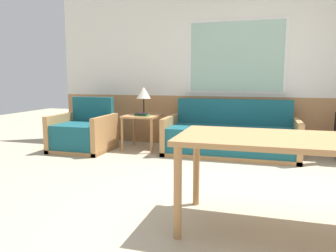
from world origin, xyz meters
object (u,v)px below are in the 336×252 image
Objects in this scene: side_table at (142,121)px; dining_table at (311,148)px; table_lamp at (144,93)px; couch at (231,138)px; armchair at (83,134)px.

side_table is 0.29× the size of dining_table.
table_lamp reaches higher than side_table.
table_lamp is 3.43m from dining_table.
dining_table is at bearing -71.87° from couch.
armchair is 3.81m from dining_table.
side_table is at bearing 132.42° from dining_table.
side_table is 0.45m from table_lamp.
couch reaches higher than dining_table.
table_lamp is at bearing 14.69° from armchair.
couch is 4.32× the size of table_lamp.
armchair is at bearing -152.40° from table_lamp.
couch is at bearing -3.99° from armchair.
armchair is 1.57× the size of side_table.
table_lamp is (-0.00, 0.10, 0.44)m from side_table.
dining_table is (0.81, -2.48, 0.41)m from couch.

